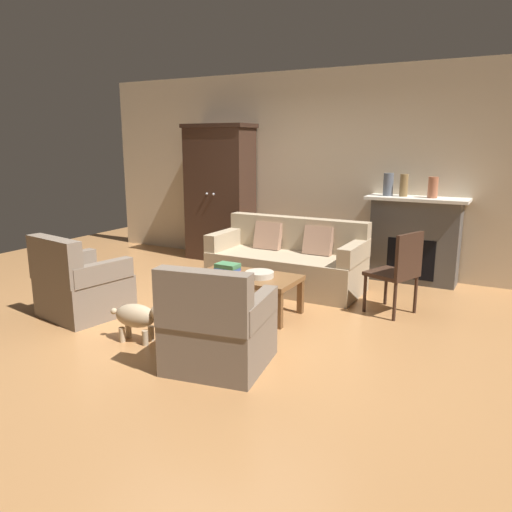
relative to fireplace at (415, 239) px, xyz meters
The scene contains 15 objects.
ground_plane 2.83m from the fireplace, 124.00° to the right, with size 9.60×9.60×0.00m, color #B27A47.
back_wall 1.78m from the fireplace, behind, with size 7.20×0.10×2.80m, color beige.
fireplace is the anchor object (origin of this frame).
armoire 2.99m from the fireplace, behind, with size 1.06×0.57×2.07m.
couch 1.71m from the fireplace, 142.52° to the right, with size 1.92×0.85×0.86m.
coffee_table 2.50m from the fireplace, 121.57° to the right, with size 1.10×0.60×0.42m.
fruit_bowl 2.43m from the fireplace, 118.34° to the right, with size 0.30×0.30×0.06m, color beige.
book_stack 2.66m from the fireplace, 125.04° to the right, with size 0.25×0.19×0.11m.
mantel_vase_slate 0.79m from the fireplace, behind, with size 0.13×0.13×0.29m, color #565B66.
mantel_vase_bronze 0.72m from the fireplace, behind, with size 0.10×0.10×0.29m, color olive.
mantel_vase_terracotta 0.71m from the fireplace, ahead, with size 0.12×0.12×0.26m, color #A86042.
armchair_near_left 4.15m from the fireplace, 132.60° to the right, with size 0.89×0.89×0.88m.
armchair_near_right 3.53m from the fireplace, 104.13° to the right, with size 0.89×0.89×0.88m.
side_chair_wooden 1.42m from the fireplace, 84.91° to the right, with size 0.57×0.57×0.90m.
dog 3.77m from the fireplace, 118.28° to the right, with size 0.57×0.27×0.39m.
Camera 1 is at (2.79, -4.31, 1.81)m, focal length 35.06 mm.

